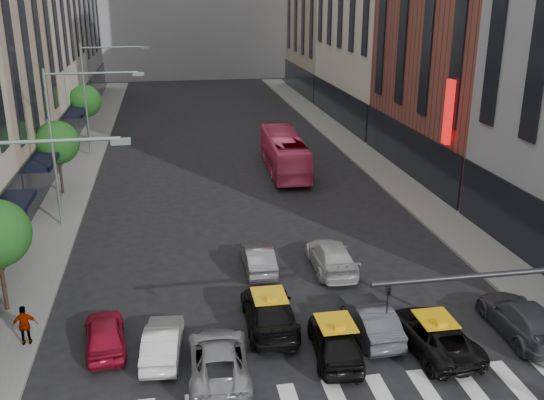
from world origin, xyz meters
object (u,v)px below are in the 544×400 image
streetlamp_mid (68,127)px  car_white_front (163,341)px  taxi_center (335,340)px  pedestrian_far (25,325)px  bus (284,152)px  taxi_left (269,312)px  streetlamp_far (96,85)px  car_red (105,333)px

streetlamp_mid → car_white_front: size_ratio=2.37×
taxi_center → pedestrian_far: 11.90m
car_white_front → bus: bearing=-105.6°
taxi_left → streetlamp_far: bearing=-71.3°
streetlamp_mid → car_red: (2.64, -13.53, -5.27)m
car_red → bus: bus is taller
taxi_center → bus: bearing=-91.4°
streetlamp_mid → bus: size_ratio=0.85×
bus → taxi_left: bearing=80.1°
streetlamp_far → taxi_center: streetlamp_far is taller
taxi_center → pedestrian_far: bearing=-7.8°
streetlamp_mid → taxi_center: streetlamp_mid is taller
streetlamp_mid → pedestrian_far: size_ratio=5.54×
taxi_left → pedestrian_far: pedestrian_far is taller
car_white_front → taxi_center: bearing=175.6°
streetlamp_mid → car_white_front: streetlamp_mid is taller
streetlamp_far → car_white_front: streetlamp_far is taller
streetlamp_far → taxi_center: size_ratio=2.16×
streetlamp_mid → bus: 17.33m
streetlamp_mid → pedestrian_far: (-0.36, -12.96, -4.94)m
car_red → pedestrian_far: pedestrian_far is taller
car_white_front → streetlamp_mid: bearing=-65.7°
taxi_center → pedestrian_far: size_ratio=2.56×
bus → pedestrian_far: (-14.44, -22.05, -0.52)m
taxi_left → pedestrian_far: bearing=0.3°
car_white_front → taxi_left: (4.31, 1.36, 0.09)m
streetlamp_mid → car_red: bearing=-78.9°
streetlamp_far → car_red: bearing=-84.9°
car_red → bus: (11.44, 22.62, 0.85)m
streetlamp_far → taxi_left: 30.96m
streetlamp_mid → car_red: streetlamp_mid is taller
streetlamp_far → car_red: (2.64, -29.53, -5.27)m
taxi_center → bus: size_ratio=0.39×
streetlamp_mid → car_white_front: bearing=-71.5°
streetlamp_mid → taxi_left: (9.15, -13.11, -5.19)m
streetlamp_far → taxi_left: (9.15, -29.11, -5.19)m
streetlamp_mid → taxi_left: streetlamp_mid is taller
taxi_center → taxi_left: bearing=-45.0°
car_white_front → car_red: bearing=-17.4°
bus → taxi_center: bearing=86.1°
bus → streetlamp_mid: bearing=35.5°
car_red → taxi_left: bearing=177.3°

